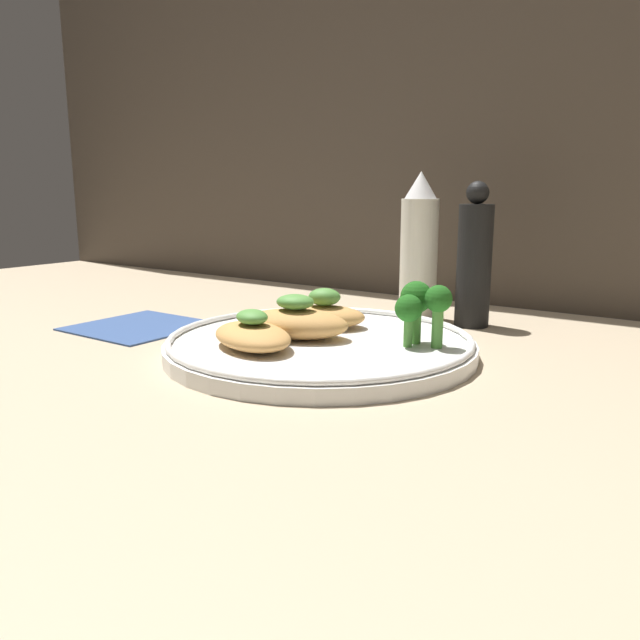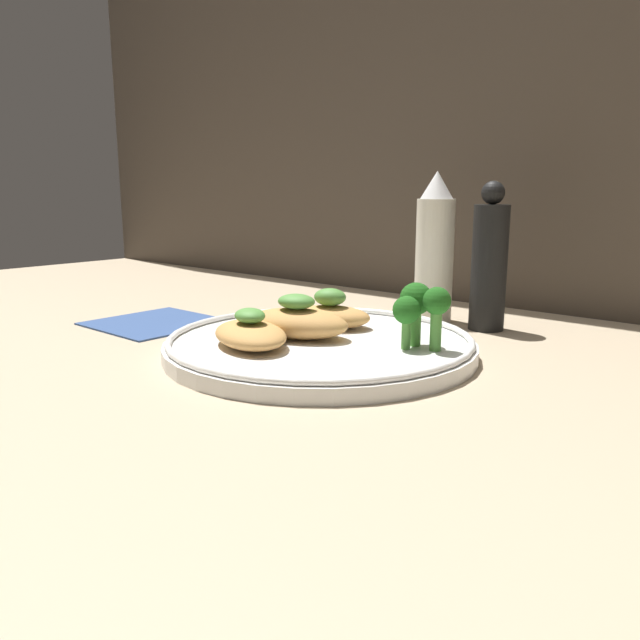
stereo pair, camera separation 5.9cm
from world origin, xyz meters
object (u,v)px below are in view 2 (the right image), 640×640
object	(u,v)px
pepper_grinder	(489,263)
plate	(320,344)
sauce_bottle	(432,251)
broccoli_bunch	(419,306)

from	to	relation	value
pepper_grinder	plate	bearing A→B (deg)	-108.74
sauce_bottle	plate	bearing A→B (deg)	-89.07
plate	pepper_grinder	world-z (taller)	pepper_grinder
broccoli_bunch	sauce_bottle	bearing A→B (deg)	117.95
sauce_bottle	pepper_grinder	xyz separation A→B (cm)	(7.36, 0.00, -0.89)
plate	pepper_grinder	bearing A→B (deg)	71.26
broccoli_bunch	pepper_grinder	xyz separation A→B (cm)	(-1.65, 16.98, 2.31)
plate	broccoli_bunch	distance (cm)	10.36
plate	pepper_grinder	distance (cm)	22.82
sauce_bottle	pepper_grinder	world-z (taller)	sauce_bottle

